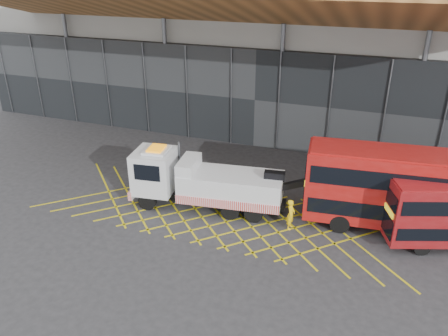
% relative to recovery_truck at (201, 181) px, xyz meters
% --- Properties ---
extents(ground_plane, '(120.00, 120.00, 0.00)m').
position_rel_recovery_truck_xyz_m(ground_plane, '(-1.91, -0.41, -1.79)').
color(ground_plane, '#2B2B2D').
extents(road_markings, '(23.16, 7.16, 0.01)m').
position_rel_recovery_truck_xyz_m(road_markings, '(1.29, -0.41, -1.78)').
color(road_markings, gold).
rests_on(road_markings, ground_plane).
extents(construction_building, '(55.00, 23.97, 18.00)m').
position_rel_recovery_truck_xyz_m(construction_building, '(0.01, 17.99, 7.19)').
color(construction_building, gray).
rests_on(construction_building, ground_plane).
extents(recovery_truck, '(11.18, 3.88, 3.87)m').
position_rel_recovery_truck_xyz_m(recovery_truck, '(0.00, 0.00, 0.00)').
color(recovery_truck, black).
rests_on(recovery_truck, ground_plane).
extents(bus_towed, '(12.04, 4.05, 4.81)m').
position_rel_recovery_truck_xyz_m(bus_towed, '(12.13, 1.70, 0.88)').
color(bus_towed, '#9E0F0C').
rests_on(bus_towed, ground_plane).
extents(worker, '(0.47, 0.70, 1.86)m').
position_rel_recovery_truck_xyz_m(worker, '(5.82, -0.52, -0.86)').
color(worker, yellow).
rests_on(worker, ground_plane).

